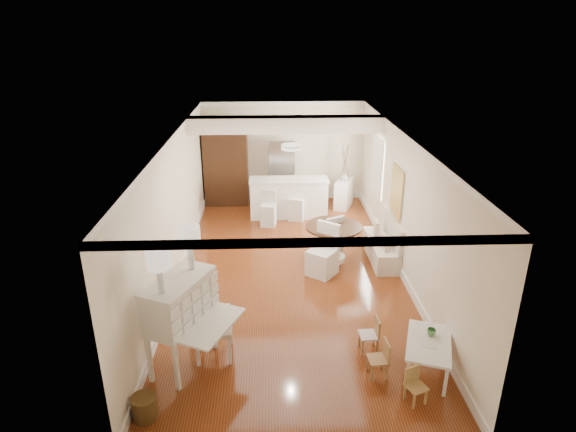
{
  "coord_description": "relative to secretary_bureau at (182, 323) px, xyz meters",
  "views": [
    {
      "loc": [
        -0.39,
        -8.79,
        4.76
      ],
      "look_at": [
        -0.03,
        0.3,
        1.12
      ],
      "focal_mm": 30.0,
      "sensor_mm": 36.0,
      "label": 1
    }
  ],
  "objects": [
    {
      "name": "kids_table",
      "position": [
        3.57,
        -0.3,
        -0.47
      ],
      "size": [
        0.91,
        1.17,
        0.51
      ],
      "primitive_type": "cube",
      "rotation": [
        0.0,
        0.0,
        -0.33
      ],
      "color": "white",
      "rests_on": "ground"
    },
    {
      "name": "pantry_cabinet",
      "position": [
        0.1,
        7.01,
        0.43
      ],
      "size": [
        1.2,
        0.6,
        2.3
      ],
      "primitive_type": "cube",
      "color": "#381E11",
      "rests_on": "ground"
    },
    {
      "name": "fridge",
      "position": [
        2.0,
        6.98,
        0.18
      ],
      "size": [
        0.75,
        0.65,
        1.8
      ],
      "primitive_type": "imported",
      "color": "silver",
      "rests_on": "ground"
    },
    {
      "name": "secretary_bureau",
      "position": [
        0.0,
        0.0,
        0.0
      ],
      "size": [
        1.51,
        1.52,
        1.45
      ],
      "primitive_type": "cube",
      "rotation": [
        0.0,
        0.0,
        -0.43
      ],
      "color": "white",
      "rests_on": "ground"
    },
    {
      "name": "branch_vase",
      "position": [
        3.35,
        6.58,
        0.15
      ],
      "size": [
        0.23,
        0.23,
        0.21
      ],
      "primitive_type": "imported",
      "rotation": [
        0.0,
        0.0,
        0.15
      ],
      "color": "silver",
      "rests_on": "sideboard"
    },
    {
      "name": "pencil_cup",
      "position": [
        3.65,
        -0.14,
        -0.16
      ],
      "size": [
        0.16,
        0.16,
        0.1
      ],
      "primitive_type": "imported",
      "rotation": [
        0.0,
        0.0,
        -0.28
      ],
      "color": "#57955A",
      "rests_on": "kids_table"
    },
    {
      "name": "wicker_basket",
      "position": [
        -0.35,
        -1.05,
        -0.56
      ],
      "size": [
        0.42,
        0.42,
        0.33
      ],
      "primitive_type": "cylinder",
      "rotation": [
        0.0,
        0.0,
        0.35
      ],
      "color": "brown",
      "rests_on": "ground"
    },
    {
      "name": "kids_chair_a",
      "position": [
        2.82,
        -0.37,
        -0.44
      ],
      "size": [
        0.3,
        0.3,
        0.58
      ],
      "primitive_type": "cube",
      "rotation": [
        0.0,
        0.0,
        -1.49
      ],
      "color": "#A4794A",
      "rests_on": "ground"
    },
    {
      "name": "slip_chair_near",
      "position": [
        2.35,
        2.71,
        -0.19
      ],
      "size": [
        0.72,
        0.73,
        1.07
      ],
      "primitive_type": "cube",
      "rotation": [
        0.0,
        0.0,
        -0.65
      ],
      "color": "white",
      "rests_on": "ground"
    },
    {
      "name": "room",
      "position": [
        1.74,
        3.15,
        1.26
      ],
      "size": [
        9.0,
        9.04,
        2.82
      ],
      "color": "brown",
      "rests_on": "ground"
    },
    {
      "name": "kids_chair_b",
      "position": [
        2.81,
        0.2,
        -0.43
      ],
      "size": [
        0.29,
        0.29,
        0.6
      ],
      "primitive_type": "cube",
      "rotation": [
        0.0,
        0.0,
        -1.55
      ],
      "color": "#9D7547",
      "rests_on": "ground"
    },
    {
      "name": "dining_table",
      "position": [
        2.64,
        3.32,
        -0.32
      ],
      "size": [
        1.58,
        1.58,
        0.81
      ],
      "primitive_type": "cylinder",
      "rotation": [
        0.0,
        0.0,
        0.44
      ],
      "color": "#442716",
      "rests_on": "ground"
    },
    {
      "name": "bar_stool_right",
      "position": [
        2.0,
        5.68,
        -0.25
      ],
      "size": [
        0.47,
        0.47,
        0.96
      ],
      "primitive_type": "cube",
      "rotation": [
        0.0,
        0.0,
        -0.27
      ],
      "color": "silver",
      "rests_on": "ground"
    },
    {
      "name": "bar_stool_left",
      "position": [
        1.26,
        5.31,
        -0.28
      ],
      "size": [
        0.41,
        0.41,
        0.89
      ],
      "primitive_type": "cube",
      "rotation": [
        0.0,
        0.0,
        -0.18
      ],
      "color": "silver",
      "rests_on": "ground"
    },
    {
      "name": "breakfast_counter",
      "position": [
        1.8,
        5.93,
        -0.21
      ],
      "size": [
        2.05,
        0.65,
        1.03
      ],
      "primitive_type": "cube",
      "color": "white",
      "rests_on": "ground"
    },
    {
      "name": "sideboard",
      "position": [
        3.35,
        6.56,
        -0.34
      ],
      "size": [
        0.64,
        0.89,
        0.77
      ],
      "primitive_type": "cube",
      "rotation": [
        0.0,
        0.0,
        -0.39
      ],
      "color": "white",
      "rests_on": "ground"
    },
    {
      "name": "kids_chair_c",
      "position": [
        3.23,
        -0.91,
        -0.47
      ],
      "size": [
        0.32,
        0.32,
        0.51
      ],
      "primitive_type": "cube",
      "rotation": [
        0.0,
        0.0,
        0.39
      ],
      "color": "tan",
      "rests_on": "ground"
    },
    {
      "name": "slip_chair_far",
      "position": [
        2.61,
        3.65,
        -0.26
      ],
      "size": [
        0.61,
        0.62,
        0.94
      ],
      "primitive_type": "cube",
      "rotation": [
        0.0,
        0.0,
        -2.66
      ],
      "color": "silver",
      "rests_on": "ground"
    },
    {
      "name": "gustavian_armchair",
      "position": [
        0.43,
        0.2,
        -0.2
      ],
      "size": [
        0.63,
        0.63,
        1.06
      ],
      "primitive_type": "cube",
      "rotation": [
        0.0,
        0.0,
        1.61
      ],
      "color": "silver",
      "rests_on": "ground"
    },
    {
      "name": "banquette",
      "position": [
        3.69,
        3.33,
        -0.23
      ],
      "size": [
        0.52,
        1.6,
        0.98
      ],
      "primitive_type": "cube",
      "color": "silver",
      "rests_on": "ground"
    }
  ]
}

